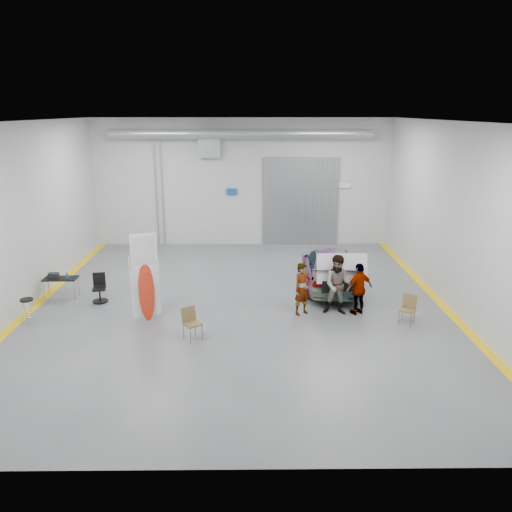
{
  "coord_description": "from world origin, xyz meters",
  "views": [
    {
      "loc": [
        0.41,
        -15.66,
        6.34
      ],
      "look_at": [
        0.58,
        0.79,
        1.5
      ],
      "focal_mm": 35.0,
      "sensor_mm": 36.0,
      "label": 1
    }
  ],
  "objects_px": {
    "person_a": "(302,289)",
    "surfboard_display": "(143,284)",
    "office_chair": "(100,290)",
    "sedan_car": "(330,267)",
    "person_c": "(359,289)",
    "folding_chair_far": "(407,315)",
    "work_table": "(59,278)",
    "folding_chair_near": "(193,330)",
    "shop_stool": "(28,311)",
    "person_b": "(339,285)"
  },
  "relations": [
    {
      "from": "folding_chair_far",
      "to": "folding_chair_near",
      "type": "bearing_deg",
      "value": -138.79
    },
    {
      "from": "person_b",
      "to": "folding_chair_far",
      "type": "distance_m",
      "value": 2.26
    },
    {
      "from": "folding_chair_near",
      "to": "office_chair",
      "type": "xyz_separation_m",
      "value": [
        -3.5,
        2.98,
        0.14
      ]
    },
    {
      "from": "folding_chair_near",
      "to": "folding_chair_far",
      "type": "relative_size",
      "value": 1.03
    },
    {
      "from": "shop_stool",
      "to": "folding_chair_near",
      "type": "bearing_deg",
      "value": -13.01
    },
    {
      "from": "surfboard_display",
      "to": "folding_chair_far",
      "type": "height_order",
      "value": "surfboard_display"
    },
    {
      "from": "surfboard_display",
      "to": "sedan_car",
      "type": "bearing_deg",
      "value": 5.89
    },
    {
      "from": "person_a",
      "to": "office_chair",
      "type": "relative_size",
      "value": 1.74
    },
    {
      "from": "folding_chair_near",
      "to": "work_table",
      "type": "relative_size",
      "value": 0.81
    },
    {
      "from": "person_c",
      "to": "shop_stool",
      "type": "relative_size",
      "value": 2.15
    },
    {
      "from": "work_table",
      "to": "person_c",
      "type": "bearing_deg",
      "value": -8.66
    },
    {
      "from": "surfboard_display",
      "to": "folding_chair_near",
      "type": "distance_m",
      "value": 2.37
    },
    {
      "from": "person_c",
      "to": "folding_chair_far",
      "type": "height_order",
      "value": "person_c"
    },
    {
      "from": "surfboard_display",
      "to": "office_chair",
      "type": "distance_m",
      "value": 2.53
    },
    {
      "from": "surfboard_display",
      "to": "person_b",
      "type": "bearing_deg",
      "value": -16.92
    },
    {
      "from": "sedan_car",
      "to": "person_c",
      "type": "relative_size",
      "value": 2.87
    },
    {
      "from": "person_c",
      "to": "surfboard_display",
      "type": "xyz_separation_m",
      "value": [
        -6.78,
        -0.4,
        0.34
      ]
    },
    {
      "from": "surfboard_display",
      "to": "shop_stool",
      "type": "xyz_separation_m",
      "value": [
        -3.54,
        -0.23,
        -0.8
      ]
    },
    {
      "from": "folding_chair_near",
      "to": "work_table",
      "type": "xyz_separation_m",
      "value": [
        -5.02,
        3.37,
        0.43
      ]
    },
    {
      "from": "person_c",
      "to": "office_chair",
      "type": "distance_m",
      "value": 8.71
    },
    {
      "from": "folding_chair_near",
      "to": "office_chair",
      "type": "bearing_deg",
      "value": 102.31
    },
    {
      "from": "folding_chair_near",
      "to": "folding_chair_far",
      "type": "distance_m",
      "value": 6.52
    },
    {
      "from": "person_c",
      "to": "shop_stool",
      "type": "bearing_deg",
      "value": -23.43
    },
    {
      "from": "surfboard_display",
      "to": "folding_chair_far",
      "type": "distance_m",
      "value": 8.16
    },
    {
      "from": "work_table",
      "to": "office_chair",
      "type": "relative_size",
      "value": 1.18
    },
    {
      "from": "office_chair",
      "to": "work_table",
      "type": "bearing_deg",
      "value": 155.49
    },
    {
      "from": "surfboard_display",
      "to": "shop_stool",
      "type": "bearing_deg",
      "value": 163.07
    },
    {
      "from": "folding_chair_near",
      "to": "person_a",
      "type": "bearing_deg",
      "value": -8.35
    },
    {
      "from": "sedan_car",
      "to": "person_b",
      "type": "xyz_separation_m",
      "value": [
        -0.17,
        -2.74,
        0.27
      ]
    },
    {
      "from": "office_chair",
      "to": "person_a",
      "type": "bearing_deg",
      "value": -19.77
    },
    {
      "from": "folding_chair_far",
      "to": "work_table",
      "type": "xyz_separation_m",
      "value": [
        -11.47,
        2.36,
        0.44
      ]
    },
    {
      "from": "folding_chair_near",
      "to": "work_table",
      "type": "bearing_deg",
      "value": 108.85
    },
    {
      "from": "person_c",
      "to": "work_table",
      "type": "bearing_deg",
      "value": -35.57
    },
    {
      "from": "person_a",
      "to": "office_chair",
      "type": "height_order",
      "value": "person_a"
    },
    {
      "from": "person_c",
      "to": "shop_stool",
      "type": "height_order",
      "value": "person_c"
    },
    {
      "from": "sedan_car",
      "to": "folding_chair_far",
      "type": "distance_m",
      "value": 4.02
    },
    {
      "from": "person_b",
      "to": "shop_stool",
      "type": "relative_size",
      "value": 2.49
    },
    {
      "from": "shop_stool",
      "to": "person_a",
      "type": "bearing_deg",
      "value": 4.21
    },
    {
      "from": "surfboard_display",
      "to": "folding_chair_near",
      "type": "bearing_deg",
      "value": -61.4
    },
    {
      "from": "sedan_car",
      "to": "person_c",
      "type": "height_order",
      "value": "person_c"
    },
    {
      "from": "shop_stool",
      "to": "person_c",
      "type": "bearing_deg",
      "value": 3.47
    },
    {
      "from": "person_a",
      "to": "surfboard_display",
      "type": "distance_m",
      "value": 4.99
    },
    {
      "from": "office_chair",
      "to": "folding_chair_far",
      "type": "bearing_deg",
      "value": -21.34
    },
    {
      "from": "folding_chair_far",
      "to": "shop_stool",
      "type": "distance_m",
      "value": 11.64
    },
    {
      "from": "sedan_car",
      "to": "folding_chair_near",
      "type": "bearing_deg",
      "value": 48.45
    },
    {
      "from": "person_c",
      "to": "work_table",
      "type": "height_order",
      "value": "person_c"
    },
    {
      "from": "folding_chair_far",
      "to": "office_chair",
      "type": "height_order",
      "value": "office_chair"
    },
    {
      "from": "person_b",
      "to": "surfboard_display",
      "type": "xyz_separation_m",
      "value": [
        -6.12,
        -0.4,
        0.21
      ]
    },
    {
      "from": "folding_chair_near",
      "to": "shop_stool",
      "type": "height_order",
      "value": "folding_chair_near"
    },
    {
      "from": "office_chair",
      "to": "surfboard_display",
      "type": "bearing_deg",
      "value": -50.23
    }
  ]
}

